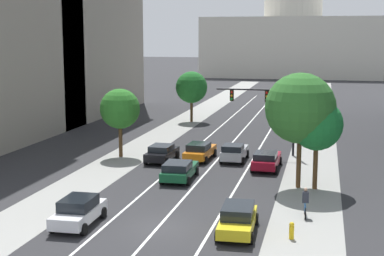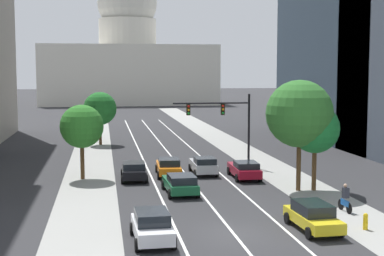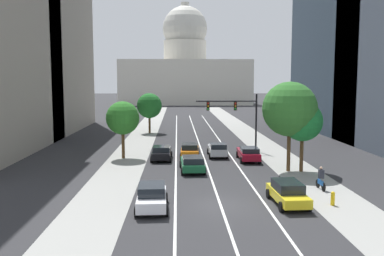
% 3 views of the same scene
% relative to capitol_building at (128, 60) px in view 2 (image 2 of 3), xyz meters
% --- Properties ---
extents(ground_plane, '(400.00, 400.00, 0.00)m').
position_rel_capitol_building_xyz_m(ground_plane, '(0.00, -81.66, -11.02)').
color(ground_plane, '#2B2B2D').
extents(sidewalk_left, '(4.05, 130.00, 0.01)m').
position_rel_capitol_building_xyz_m(sidewalk_left, '(-7.80, -86.66, -11.01)').
color(sidewalk_left, gray).
rests_on(sidewalk_left, ground).
extents(sidewalk_right, '(4.05, 130.00, 0.01)m').
position_rel_capitol_building_xyz_m(sidewalk_right, '(7.80, -86.66, -11.01)').
color(sidewalk_right, gray).
rests_on(sidewalk_right, ground).
extents(lane_stripe_left, '(0.16, 90.00, 0.01)m').
position_rel_capitol_building_xyz_m(lane_stripe_left, '(-2.89, -96.66, -11.01)').
color(lane_stripe_left, white).
rests_on(lane_stripe_left, ground).
extents(lane_stripe_center, '(0.16, 90.00, 0.01)m').
position_rel_capitol_building_xyz_m(lane_stripe_center, '(0.00, -96.66, -11.01)').
color(lane_stripe_center, white).
rests_on(lane_stripe_center, ground).
extents(lane_stripe_right, '(0.16, 90.00, 0.01)m').
position_rel_capitol_building_xyz_m(lane_stripe_right, '(2.89, -96.66, -11.01)').
color(lane_stripe_right, white).
rests_on(lane_stripe_right, ground).
extents(capitol_building, '(43.22, 26.62, 34.42)m').
position_rel_capitol_building_xyz_m(capitol_building, '(0.00, 0.00, 0.00)').
color(capitol_building, beige).
rests_on(capitol_building, ground).
extents(car_green, '(2.25, 4.75, 1.42)m').
position_rel_capitol_building_xyz_m(car_green, '(-1.44, -111.53, -10.27)').
color(car_green, '#14512D').
rests_on(car_green, ground).
extents(car_black, '(2.12, 4.31, 1.41)m').
position_rel_capitol_building_xyz_m(car_black, '(-4.33, -105.91, -10.28)').
color(car_black, black).
rests_on(car_black, ground).
extents(car_silver, '(1.98, 4.22, 1.50)m').
position_rel_capitol_building_xyz_m(car_silver, '(1.44, -104.36, -10.25)').
color(car_silver, '#B2B5BA').
rests_on(car_silver, ground).
extents(car_crimson, '(2.10, 4.82, 1.43)m').
position_rel_capitol_building_xyz_m(car_crimson, '(4.33, -106.64, -10.27)').
color(car_crimson, maroon).
rests_on(car_crimson, ground).
extents(car_yellow, '(2.08, 4.58, 1.50)m').
position_rel_capitol_building_xyz_m(car_yellow, '(4.33, -121.64, -10.24)').
color(car_yellow, yellow).
rests_on(car_yellow, ground).
extents(car_orange, '(2.15, 4.74, 1.46)m').
position_rel_capitol_building_xyz_m(car_orange, '(-1.45, -104.51, -10.26)').
color(car_orange, orange).
rests_on(car_orange, ground).
extents(car_white, '(2.07, 4.34, 1.56)m').
position_rel_capitol_building_xyz_m(car_white, '(-4.33, -122.40, -10.21)').
color(car_white, silver).
rests_on(car_white, ground).
extents(traffic_signal_mast, '(6.85, 0.39, 6.45)m').
position_rel_capitol_building_xyz_m(traffic_signal_mast, '(3.94, -101.12, -6.59)').
color(traffic_signal_mast, black).
rests_on(traffic_signal_mast, ground).
extents(fire_hydrant, '(0.26, 0.35, 0.91)m').
position_rel_capitol_building_xyz_m(fire_hydrant, '(7.15, -121.98, -10.56)').
color(fire_hydrant, yellow).
rests_on(fire_hydrant, ground).
extents(cyclist, '(0.38, 1.70, 1.72)m').
position_rel_capitol_building_xyz_m(cyclist, '(7.69, -118.12, -10.17)').
color(cyclist, black).
rests_on(cyclist, ground).
extents(street_tree_near_left, '(3.40, 3.40, 5.86)m').
position_rel_capitol_building_xyz_m(street_tree_near_left, '(-8.30, -104.84, -6.88)').
color(street_tree_near_left, '#51381E').
rests_on(street_tree_near_left, ground).
extents(street_tree_far_right, '(3.49, 3.49, 6.17)m').
position_rel_capitol_building_xyz_m(street_tree_far_right, '(8.11, -111.77, -6.61)').
color(street_tree_far_right, '#51381E').
rests_on(street_tree_far_right, ground).
extents(street_tree_mid_left, '(3.78, 3.78, 6.06)m').
position_rel_capitol_building_xyz_m(street_tree_mid_left, '(-6.95, -83.84, -6.87)').
color(street_tree_mid_left, '#51381E').
rests_on(street_tree_mid_left, ground).
extents(street_tree_near_right, '(4.76, 4.76, 7.86)m').
position_rel_capitol_building_xyz_m(street_tree_near_right, '(7.00, -111.66, -5.56)').
color(street_tree_near_right, '#51381E').
rests_on(street_tree_near_right, ground).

